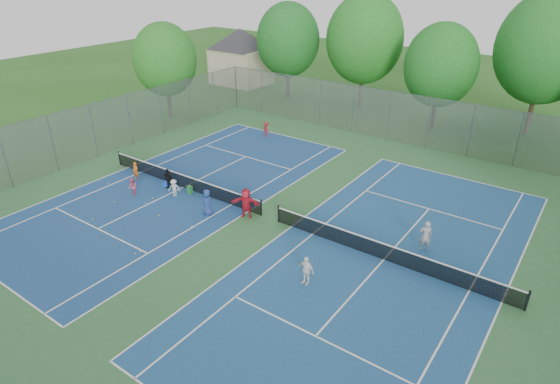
# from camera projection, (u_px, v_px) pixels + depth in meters

# --- Properties ---
(ground) EXTENTS (120.00, 120.00, 0.00)m
(ground) POSITION_uv_depth(u_px,v_px,m) (270.00, 219.00, 26.64)
(ground) COLOR #24571B
(ground) RESTS_ON ground
(court_pad) EXTENTS (32.00, 32.00, 0.01)m
(court_pad) POSITION_uv_depth(u_px,v_px,m) (270.00, 219.00, 26.63)
(court_pad) COLOR #2E6235
(court_pad) RESTS_ON ground
(court_left) EXTENTS (10.97, 23.77, 0.01)m
(court_left) POSITION_uv_depth(u_px,v_px,m) (183.00, 187.00, 30.27)
(court_left) COLOR navy
(court_left) RESTS_ON court_pad
(court_right) EXTENTS (10.97, 23.77, 0.01)m
(court_right) POSITION_uv_depth(u_px,v_px,m) (384.00, 260.00, 22.99)
(court_right) COLOR navy
(court_right) RESTS_ON court_pad
(net_left) EXTENTS (12.87, 0.10, 0.91)m
(net_left) POSITION_uv_depth(u_px,v_px,m) (183.00, 181.00, 30.07)
(net_left) COLOR black
(net_left) RESTS_ON ground
(net_right) EXTENTS (12.87, 0.10, 0.91)m
(net_right) POSITION_uv_depth(u_px,v_px,m) (385.00, 252.00, 22.80)
(net_right) COLOR black
(net_right) RESTS_ON ground
(fence_north) EXTENTS (32.00, 0.10, 4.00)m
(fence_north) POSITION_uv_depth(u_px,v_px,m) (389.00, 116.00, 37.38)
(fence_north) COLOR gray
(fence_north) RESTS_ON ground
(fence_west) EXTENTS (0.10, 32.00, 4.00)m
(fence_west) POSITION_uv_depth(u_px,v_px,m) (94.00, 131.00, 34.05)
(fence_west) COLOR gray
(fence_west) RESTS_ON ground
(house) EXTENTS (11.03, 11.03, 7.30)m
(house) POSITION_uv_depth(u_px,v_px,m) (241.00, 47.00, 53.64)
(house) COLOR #B7A88C
(house) RESTS_ON ground
(tree_nw) EXTENTS (6.40, 6.40, 9.58)m
(tree_nw) POSITION_uv_depth(u_px,v_px,m) (288.00, 40.00, 47.28)
(tree_nw) COLOR #443326
(tree_nw) RESTS_ON ground
(tree_nl) EXTENTS (7.20, 7.20, 10.69)m
(tree_nl) POSITION_uv_depth(u_px,v_px,m) (365.00, 39.00, 43.56)
(tree_nl) COLOR #443326
(tree_nl) RESTS_ON ground
(tree_nc) EXTENTS (6.00, 6.00, 8.85)m
(tree_nc) POSITION_uv_depth(u_px,v_px,m) (441.00, 65.00, 38.46)
(tree_nc) COLOR #443326
(tree_nc) RESTS_ON ground
(tree_nr) EXTENTS (7.60, 7.60, 11.42)m
(tree_nr) POSITION_uv_depth(u_px,v_px,m) (546.00, 48.00, 36.27)
(tree_nr) COLOR #443326
(tree_nr) RESTS_ON ground
(tree_side_w) EXTENTS (5.60, 5.60, 8.47)m
(tree_side_w) POSITION_uv_depth(u_px,v_px,m) (165.00, 60.00, 41.43)
(tree_side_w) COLOR #443326
(tree_side_w) RESTS_ON ground
(ball_crate) EXTENTS (0.43, 0.43, 0.30)m
(ball_crate) POSITION_uv_depth(u_px,v_px,m) (166.00, 184.00, 30.42)
(ball_crate) COLOR blue
(ball_crate) RESTS_ON ground
(ball_hopper) EXTENTS (0.28, 0.28, 0.52)m
(ball_hopper) POSITION_uv_depth(u_px,v_px,m) (190.00, 190.00, 29.36)
(ball_hopper) COLOR #268E32
(ball_hopper) RESTS_ON ground
(student_a) EXTENTS (0.49, 0.36, 1.24)m
(student_a) POSITION_uv_depth(u_px,v_px,m) (136.00, 171.00, 31.09)
(student_a) COLOR #D15B13
(student_a) RESTS_ON ground
(student_b) EXTENTS (0.65, 0.56, 1.16)m
(student_b) POSITION_uv_depth(u_px,v_px,m) (133.00, 187.00, 28.98)
(student_b) COLOR #DB557C
(student_b) RESTS_ON ground
(student_c) EXTENTS (0.85, 0.75, 1.14)m
(student_c) POSITION_uv_depth(u_px,v_px,m) (174.00, 188.00, 28.91)
(student_c) COLOR beige
(student_c) RESTS_ON ground
(student_d) EXTENTS (0.80, 0.36, 1.35)m
(student_d) POSITION_uv_depth(u_px,v_px,m) (168.00, 179.00, 29.89)
(student_d) COLOR black
(student_d) RESTS_ON ground
(student_e) EXTENTS (0.91, 0.77, 1.59)m
(student_e) POSITION_uv_depth(u_px,v_px,m) (207.00, 202.00, 26.74)
(student_e) COLOR navy
(student_e) RESTS_ON ground
(student_f) EXTENTS (1.75, 1.10, 1.80)m
(student_f) POSITION_uv_depth(u_px,v_px,m) (246.00, 203.00, 26.43)
(student_f) COLOR red
(student_f) RESTS_ON ground
(child_far_baseline) EXTENTS (0.92, 0.74, 1.24)m
(child_far_baseline) POSITION_uv_depth(u_px,v_px,m) (266.00, 129.00, 38.69)
(child_far_baseline) COLOR maroon
(child_far_baseline) RESTS_ON ground
(instructor) EXTENTS (0.73, 0.63, 1.69)m
(instructor) POSITION_uv_depth(u_px,v_px,m) (425.00, 236.00, 23.39)
(instructor) COLOR #98989A
(instructor) RESTS_ON ground
(teen_court_b) EXTENTS (0.87, 0.41, 1.44)m
(teen_court_b) POSITION_uv_depth(u_px,v_px,m) (306.00, 270.00, 21.04)
(teen_court_b) COLOR white
(teen_court_b) RESTS_ON ground
(tennis_ball_0) EXTENTS (0.07, 0.07, 0.07)m
(tennis_ball_0) POSITION_uv_depth(u_px,v_px,m) (192.00, 227.00, 25.79)
(tennis_ball_0) COLOR gold
(tennis_ball_0) RESTS_ON ground
(tennis_ball_1) EXTENTS (0.07, 0.07, 0.07)m
(tennis_ball_1) POSITION_uv_depth(u_px,v_px,m) (159.00, 216.00, 26.87)
(tennis_ball_1) COLOR yellow
(tennis_ball_1) RESTS_ON ground
(tennis_ball_2) EXTENTS (0.07, 0.07, 0.07)m
(tennis_ball_2) POSITION_uv_depth(u_px,v_px,m) (114.00, 202.00, 28.40)
(tennis_ball_2) COLOR #D0E034
(tennis_ball_2) RESTS_ON ground
(tennis_ball_3) EXTENTS (0.07, 0.07, 0.07)m
(tennis_ball_3) POSITION_uv_depth(u_px,v_px,m) (122.00, 181.00, 31.06)
(tennis_ball_3) COLOR #BEE335
(tennis_ball_3) RESTS_ON ground
(tennis_ball_4) EXTENTS (0.07, 0.07, 0.07)m
(tennis_ball_4) POSITION_uv_depth(u_px,v_px,m) (140.00, 252.00, 23.56)
(tennis_ball_4) COLOR #BDD932
(tennis_ball_4) RESTS_ON ground
(tennis_ball_5) EXTENTS (0.07, 0.07, 0.07)m
(tennis_ball_5) POSITION_uv_depth(u_px,v_px,m) (109.00, 184.00, 30.62)
(tennis_ball_5) COLOR gold
(tennis_ball_5) RESTS_ON ground
(tennis_ball_6) EXTENTS (0.07, 0.07, 0.07)m
(tennis_ball_6) POSITION_uv_depth(u_px,v_px,m) (153.00, 199.00, 28.80)
(tennis_ball_6) COLOR yellow
(tennis_ball_6) RESTS_ON ground
(tennis_ball_7) EXTENTS (0.07, 0.07, 0.07)m
(tennis_ball_7) POSITION_uv_depth(u_px,v_px,m) (146.00, 204.00, 28.19)
(tennis_ball_7) COLOR #EFF138
(tennis_ball_7) RESTS_ON ground
(tennis_ball_8) EXTENTS (0.07, 0.07, 0.07)m
(tennis_ball_8) POSITION_uv_depth(u_px,v_px,m) (93.00, 220.00, 26.48)
(tennis_ball_8) COLOR #B8D732
(tennis_ball_8) RESTS_ON ground
(tennis_ball_9) EXTENTS (0.07, 0.07, 0.07)m
(tennis_ball_9) POSITION_uv_depth(u_px,v_px,m) (135.00, 254.00, 23.41)
(tennis_ball_9) COLOR #C5ED37
(tennis_ball_9) RESTS_ON ground
(tennis_ball_10) EXTENTS (0.07, 0.07, 0.07)m
(tennis_ball_10) POSITION_uv_depth(u_px,v_px,m) (209.00, 210.00, 27.49)
(tennis_ball_10) COLOR gold
(tennis_ball_10) RESTS_ON ground
(tennis_ball_11) EXTENTS (0.07, 0.07, 0.07)m
(tennis_ball_11) POSITION_uv_depth(u_px,v_px,m) (155.00, 250.00, 23.71)
(tennis_ball_11) COLOR #BCDF33
(tennis_ball_11) RESTS_ON ground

